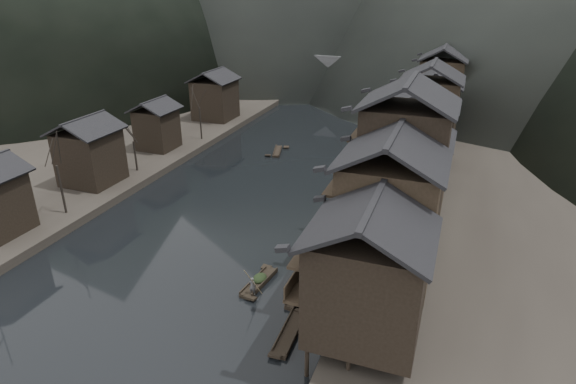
% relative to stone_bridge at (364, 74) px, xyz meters
% --- Properties ---
extents(water, '(300.00, 300.00, 0.00)m').
position_rel_stone_bridge_xyz_m(water, '(0.00, -72.00, -5.11)').
color(water, black).
rests_on(water, ground).
extents(right_bank, '(40.00, 200.00, 1.80)m').
position_rel_stone_bridge_xyz_m(right_bank, '(35.00, -32.00, -4.21)').
color(right_bank, '#2D2823').
rests_on(right_bank, ground).
extents(left_bank, '(40.00, 200.00, 1.20)m').
position_rel_stone_bridge_xyz_m(left_bank, '(-35.00, -32.00, -4.51)').
color(left_bank, '#2D2823').
rests_on(left_bank, ground).
extents(stilt_houses, '(9.00, 67.60, 17.09)m').
position_rel_stone_bridge_xyz_m(stilt_houses, '(17.28, -52.99, 3.71)').
color(stilt_houses, black).
rests_on(stilt_houses, ground).
extents(left_houses, '(8.10, 53.20, 8.73)m').
position_rel_stone_bridge_xyz_m(left_houses, '(-20.50, -51.88, 0.55)').
color(left_houses, black).
rests_on(left_houses, left_bank).
extents(bare_trees, '(3.89, 43.62, 7.77)m').
position_rel_stone_bridge_xyz_m(bare_trees, '(-17.00, -63.87, 1.46)').
color(bare_trees, black).
rests_on(bare_trees, left_bank).
extents(moored_sampans, '(2.97, 74.05, 0.47)m').
position_rel_stone_bridge_xyz_m(moored_sampans, '(11.92, -44.72, -4.91)').
color(moored_sampans, black).
rests_on(moored_sampans, water).
extents(midriver_boats, '(13.48, 35.59, 0.45)m').
position_rel_stone_bridge_xyz_m(midriver_boats, '(3.00, -24.89, -4.91)').
color(midriver_boats, black).
rests_on(midriver_boats, water).
extents(stone_bridge, '(40.00, 6.00, 9.00)m').
position_rel_stone_bridge_xyz_m(stone_bridge, '(0.00, 0.00, 0.00)').
color(stone_bridge, '#4C4C4F').
rests_on(stone_bridge, ground).
extents(hero_sampan, '(1.65, 5.33, 0.44)m').
position_rel_stone_bridge_xyz_m(hero_sampan, '(7.05, -73.85, -4.91)').
color(hero_sampan, black).
rests_on(hero_sampan, water).
extents(cargo_heap, '(1.16, 1.52, 0.70)m').
position_rel_stone_bridge_xyz_m(cargo_heap, '(7.02, -73.61, -4.32)').
color(cargo_heap, black).
rests_on(cargo_heap, hero_sampan).
extents(boatman, '(0.62, 0.42, 1.66)m').
position_rel_stone_bridge_xyz_m(boatman, '(7.26, -75.68, -3.84)').
color(boatman, '#515153').
rests_on(boatman, hero_sampan).
extents(bamboo_pole, '(1.00, 1.82, 3.51)m').
position_rel_stone_bridge_xyz_m(bamboo_pole, '(7.46, -75.68, -1.26)').
color(bamboo_pole, '#8C7A51').
rests_on(bamboo_pole, boatman).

